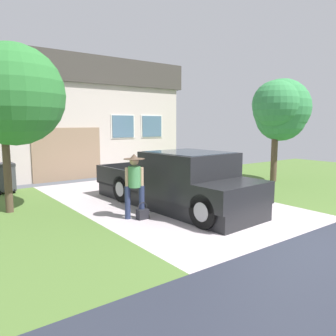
# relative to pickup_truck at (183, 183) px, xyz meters

# --- Properties ---
(pickup_truck) EXTENTS (2.31, 5.57, 1.61)m
(pickup_truck) POSITION_rel_pickup_truck_xyz_m (0.00, 0.00, 0.00)
(pickup_truck) COLOR black
(pickup_truck) RESTS_ON ground
(person_with_hat) EXTENTS (0.52, 0.52, 1.63)m
(person_with_hat) POSITION_rel_pickup_truck_xyz_m (-1.59, -0.03, 0.24)
(person_with_hat) COLOR navy
(person_with_hat) RESTS_ON ground
(handbag) EXTENTS (0.28, 0.19, 0.43)m
(handbag) POSITION_rel_pickup_truck_xyz_m (-1.46, -0.18, -0.58)
(handbag) COLOR #232328
(handbag) RESTS_ON ground
(house_with_garage) EXTENTS (11.40, 6.92, 5.26)m
(house_with_garage) POSITION_rel_pickup_truck_xyz_m (-0.59, 9.86, 1.95)
(house_with_garage) COLOR beige
(house_with_garage) RESTS_ON ground
(front_yard_tree) EXTENTS (2.61, 2.95, 4.40)m
(front_yard_tree) POSITION_rel_pickup_truck_xyz_m (-3.75, 2.54, 2.38)
(front_yard_tree) COLOR brown
(front_yard_tree) RESTS_ON ground
(neighbor_tree) EXTENTS (2.69, 2.31, 4.17)m
(neighbor_tree) POSITION_rel_pickup_truck_xyz_m (5.94, 1.12, 2.21)
(neighbor_tree) COLOR brown
(neighbor_tree) RESTS_ON ground
(wheeled_trash_bin) EXTENTS (0.60, 0.72, 1.02)m
(wheeled_trash_bin) POSITION_rel_pickup_truck_xyz_m (-3.55, 5.33, -0.16)
(wheeled_trash_bin) COLOR #424247
(wheeled_trash_bin) RESTS_ON ground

